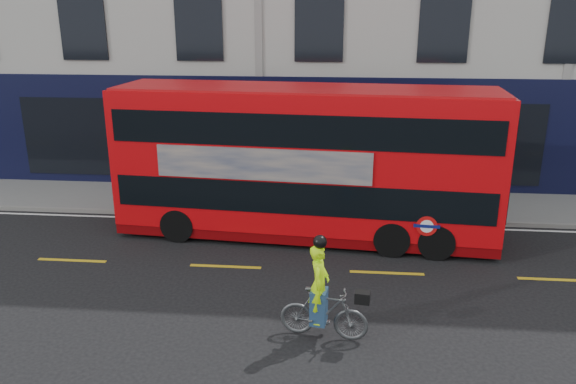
# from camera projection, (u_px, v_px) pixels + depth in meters

# --- Properties ---
(ground) EXTENTS (120.00, 120.00, 0.00)m
(ground) POSITION_uv_depth(u_px,v_px,m) (213.00, 295.00, 12.63)
(ground) COLOR black
(ground) RESTS_ON ground
(pavement) EXTENTS (60.00, 3.00, 0.12)m
(pavement) POSITION_uv_depth(u_px,v_px,m) (255.00, 201.00, 18.77)
(pavement) COLOR slate
(pavement) RESTS_ON ground
(kerb) EXTENTS (60.00, 0.12, 0.13)m
(kerb) POSITION_uv_depth(u_px,v_px,m) (248.00, 216.00, 17.35)
(kerb) COLOR slate
(kerb) RESTS_ON ground
(road_edge_line) EXTENTS (58.00, 0.10, 0.01)m
(road_edge_line) POSITION_uv_depth(u_px,v_px,m) (246.00, 221.00, 17.08)
(road_edge_line) COLOR silver
(road_edge_line) RESTS_ON ground
(lane_dashes) EXTENTS (58.00, 0.12, 0.01)m
(lane_dashes) POSITION_uv_depth(u_px,v_px,m) (226.00, 266.00, 14.05)
(lane_dashes) COLOR gold
(lane_dashes) RESTS_ON ground
(bus) EXTENTS (10.55, 3.18, 4.19)m
(bus) POSITION_uv_depth(u_px,v_px,m) (306.00, 162.00, 15.40)
(bus) COLOR red
(bus) RESTS_ON ground
(cyclist) EXTENTS (1.79, 0.73, 2.14)m
(cyclist) POSITION_uv_depth(u_px,v_px,m) (323.00, 304.00, 10.81)
(cyclist) COLOR #4A4D4F
(cyclist) RESTS_ON ground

